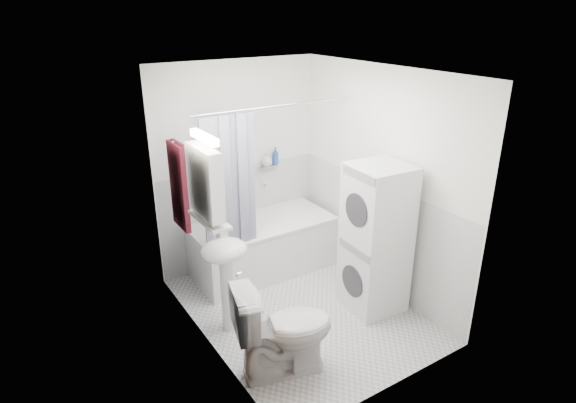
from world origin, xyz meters
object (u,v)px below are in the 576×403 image
sink (225,264)px  washer_dryer (376,239)px  bathtub (263,244)px  toilet (283,329)px

sink → washer_dryer: 1.50m
bathtub → washer_dryer: bearing=-64.8°
bathtub → sink: bearing=-136.9°
washer_dryer → toilet: washer_dryer is taller
bathtub → washer_dryer: 1.44m
bathtub → sink: 1.21m
washer_dryer → toilet: 1.38m
bathtub → toilet: (-0.70, -1.57, 0.07)m
washer_dryer → toilet: (-1.29, -0.32, -0.36)m
sink → bathtub: bearing=43.1°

